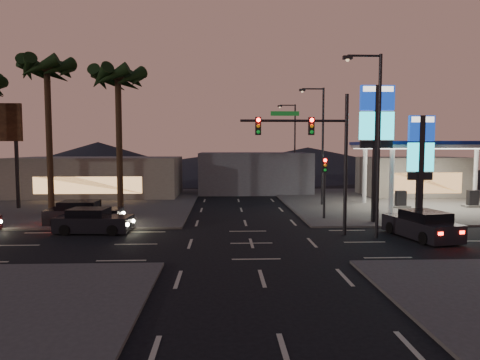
{
  "coord_description": "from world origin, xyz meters",
  "views": [
    {
      "loc": [
        -1.51,
        -21.99,
        5.02
      ],
      "look_at": [
        -0.42,
        4.26,
        3.0
      ],
      "focal_mm": 32.0,
      "sensor_mm": 36.0,
      "label": 1
    }
  ],
  "objects_px": {
    "gas_station": "(439,146)",
    "pylon_sign_tall": "(377,126)",
    "car_lane_b_mid": "(83,214)",
    "car_lane_b_front": "(76,216)",
    "suv_station": "(422,225)",
    "car_lane_a_front": "(93,221)",
    "pylon_sign_short": "(421,153)",
    "traffic_signal_mast": "(316,144)"
  },
  "relations": [
    {
      "from": "car_lane_a_front",
      "to": "suv_station",
      "type": "height_order",
      "value": "suv_station"
    },
    {
      "from": "pylon_sign_short",
      "to": "suv_station",
      "type": "distance_m",
      "value": 5.58
    },
    {
      "from": "car_lane_a_front",
      "to": "gas_station",
      "type": "bearing_deg",
      "value": 19.33
    },
    {
      "from": "car_lane_b_front",
      "to": "car_lane_b_mid",
      "type": "xyz_separation_m",
      "value": [
        0.48,
        -0.01,
        0.12
      ]
    },
    {
      "from": "car_lane_b_mid",
      "to": "car_lane_a_front",
      "type": "bearing_deg",
      "value": -62.11
    },
    {
      "from": "pylon_sign_tall",
      "to": "suv_station",
      "type": "height_order",
      "value": "pylon_sign_tall"
    },
    {
      "from": "pylon_sign_tall",
      "to": "suv_station",
      "type": "xyz_separation_m",
      "value": [
        0.98,
        -4.65,
        -5.67
      ]
    },
    {
      "from": "car_lane_b_front",
      "to": "pylon_sign_tall",
      "type": "bearing_deg",
      "value": -0.83
    },
    {
      "from": "car_lane_b_front",
      "to": "car_lane_b_mid",
      "type": "distance_m",
      "value": 0.49
    },
    {
      "from": "car_lane_b_mid",
      "to": "car_lane_b_front",
      "type": "bearing_deg",
      "value": 178.25
    },
    {
      "from": "car_lane_a_front",
      "to": "car_lane_b_front",
      "type": "relative_size",
      "value": 1.1
    },
    {
      "from": "car_lane_a_front",
      "to": "pylon_sign_short",
      "type": "bearing_deg",
      "value": 3.74
    },
    {
      "from": "car_lane_b_front",
      "to": "suv_station",
      "type": "height_order",
      "value": "suv_station"
    },
    {
      "from": "pylon_sign_tall",
      "to": "pylon_sign_short",
      "type": "height_order",
      "value": "pylon_sign_tall"
    },
    {
      "from": "traffic_signal_mast",
      "to": "car_lane_b_front",
      "type": "relative_size",
      "value": 1.94
    },
    {
      "from": "gas_station",
      "to": "car_lane_a_front",
      "type": "distance_m",
      "value": 27.0
    },
    {
      "from": "gas_station",
      "to": "pylon_sign_short",
      "type": "xyz_separation_m",
      "value": [
        -5.0,
        -7.5,
        -0.42
      ]
    },
    {
      "from": "pylon_sign_short",
      "to": "car_lane_b_front",
      "type": "height_order",
      "value": "pylon_sign_short"
    },
    {
      "from": "pylon_sign_short",
      "to": "suv_station",
      "type": "xyz_separation_m",
      "value": [
        -1.52,
        -3.65,
        -3.94
      ]
    },
    {
      "from": "gas_station",
      "to": "traffic_signal_mast",
      "type": "relative_size",
      "value": 1.53
    },
    {
      "from": "car_lane_a_front",
      "to": "pylon_sign_tall",
      "type": "bearing_deg",
      "value": 7.48
    },
    {
      "from": "pylon_sign_short",
      "to": "car_lane_a_front",
      "type": "height_order",
      "value": "pylon_sign_short"
    },
    {
      "from": "pylon_sign_short",
      "to": "suv_station",
      "type": "bearing_deg",
      "value": -112.63
    },
    {
      "from": "pylon_sign_tall",
      "to": "car_lane_a_front",
      "type": "relative_size",
      "value": 1.99
    },
    {
      "from": "car_lane_a_front",
      "to": "car_lane_b_mid",
      "type": "relative_size",
      "value": 0.94
    },
    {
      "from": "gas_station",
      "to": "car_lane_b_mid",
      "type": "xyz_separation_m",
      "value": [
        -26.5,
        -6.23,
        -4.36
      ]
    },
    {
      "from": "pylon_sign_tall",
      "to": "pylon_sign_short",
      "type": "xyz_separation_m",
      "value": [
        2.5,
        -1.0,
        -1.74
      ]
    },
    {
      "from": "pylon_sign_short",
      "to": "suv_station",
      "type": "height_order",
      "value": "pylon_sign_short"
    },
    {
      "from": "pylon_sign_short",
      "to": "traffic_signal_mast",
      "type": "relative_size",
      "value": 0.88
    },
    {
      "from": "gas_station",
      "to": "car_lane_b_mid",
      "type": "bearing_deg",
      "value": -166.77
    },
    {
      "from": "pylon_sign_short",
      "to": "car_lane_b_mid",
      "type": "relative_size",
      "value": 1.45
    },
    {
      "from": "gas_station",
      "to": "pylon_sign_tall",
      "type": "xyz_separation_m",
      "value": [
        -7.5,
        -6.5,
        1.31
      ]
    },
    {
      "from": "pylon_sign_tall",
      "to": "car_lane_b_mid",
      "type": "xyz_separation_m",
      "value": [
        -19.0,
        0.27,
        -5.67
      ]
    },
    {
      "from": "car_lane_a_front",
      "to": "car_lane_b_front",
      "type": "xyz_separation_m",
      "value": [
        -1.85,
        2.6,
        -0.06
      ]
    },
    {
      "from": "car_lane_a_front",
      "to": "car_lane_b_mid",
      "type": "distance_m",
      "value": 2.92
    },
    {
      "from": "pylon_sign_tall",
      "to": "car_lane_a_front",
      "type": "distance_m",
      "value": 18.68
    },
    {
      "from": "traffic_signal_mast",
      "to": "car_lane_a_front",
      "type": "bearing_deg",
      "value": 174.69
    },
    {
      "from": "car_lane_b_mid",
      "to": "suv_station",
      "type": "height_order",
      "value": "car_lane_b_mid"
    },
    {
      "from": "gas_station",
      "to": "car_lane_b_front",
      "type": "distance_m",
      "value": 28.04
    },
    {
      "from": "suv_station",
      "to": "traffic_signal_mast",
      "type": "bearing_deg",
      "value": 168.77
    },
    {
      "from": "suv_station",
      "to": "pylon_sign_short",
      "type": "bearing_deg",
      "value": 67.37
    },
    {
      "from": "car_lane_a_front",
      "to": "car_lane_b_front",
      "type": "bearing_deg",
      "value": 125.38
    }
  ]
}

